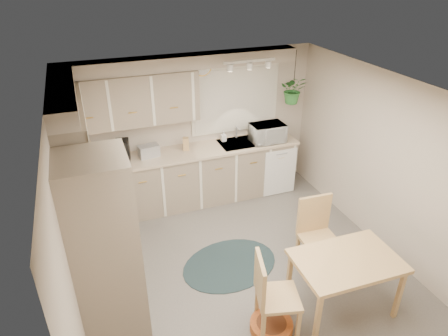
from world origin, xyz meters
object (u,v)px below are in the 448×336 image
Objects in this scene: dining_table at (343,284)px; chair_left at (278,295)px; braided_rug at (230,264)px; microwave at (267,131)px; pet_bed at (271,326)px; chair_back at (320,239)px.

chair_left is at bearing -179.41° from dining_table.
dining_table reaches higher than braided_rug.
pet_bed is at bearing -114.61° from microwave.
chair_back reaches higher than chair_left.
pet_bed reaches higher than braided_rug.
braided_rug is 2.33m from microwave.
chair_back is at bearing -97.14° from microwave.
chair_left is 1.79× the size of microwave.
pet_bed is (-0.89, -0.01, -0.31)m from dining_table.
chair_back is 1.85× the size of microwave.
chair_back is 0.78× the size of braided_rug.
dining_table is at bearing 85.32° from chair_back.
pet_bed is at bearing -179.11° from dining_table.
braided_rug is 2.38× the size of microwave.
dining_table is at bearing -50.10° from braided_rug.
dining_table is 1.13× the size of chair_back.
chair_left is at bearing -84.57° from braided_rug.
chair_left is 1.24m from braided_rug.
microwave is (1.27, 1.59, 1.12)m from braided_rug.
chair_left is 3.04m from microwave.
braided_rug is (-1.03, 0.49, -0.50)m from chair_back.
microwave is at bearing 65.89° from pet_bed.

